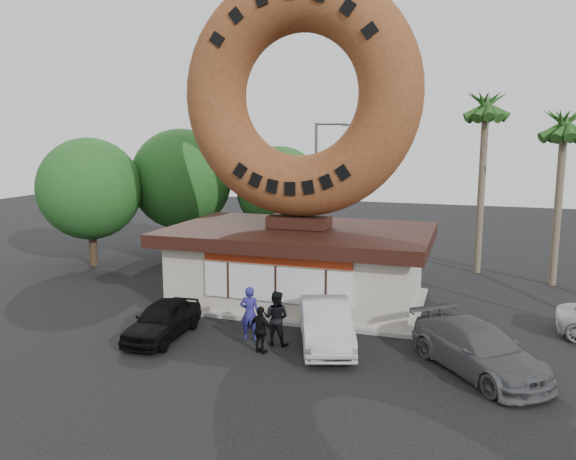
% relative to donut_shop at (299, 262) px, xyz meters
% --- Properties ---
extents(ground, '(90.00, 90.00, 0.00)m').
position_rel_donut_shop_xyz_m(ground, '(0.00, -5.98, -1.77)').
color(ground, black).
rests_on(ground, ground).
extents(donut_shop, '(11.20, 7.20, 3.80)m').
position_rel_donut_shop_xyz_m(donut_shop, '(0.00, 0.00, 0.00)').
color(donut_shop, beige).
rests_on(donut_shop, ground).
extents(giant_donut, '(10.18, 2.60, 10.18)m').
position_rel_donut_shop_xyz_m(giant_donut, '(0.00, 0.02, 7.13)').
color(giant_donut, brown).
rests_on(giant_donut, donut_shop).
extents(tree_west, '(6.00, 6.00, 7.65)m').
position_rel_donut_shop_xyz_m(tree_west, '(-9.50, 7.02, 2.87)').
color(tree_west, '#473321').
rests_on(tree_west, ground).
extents(tree_mid, '(5.20, 5.20, 6.63)m').
position_rel_donut_shop_xyz_m(tree_mid, '(-4.00, 9.02, 2.25)').
color(tree_mid, '#473321').
rests_on(tree_mid, ground).
extents(tree_far, '(5.60, 5.60, 7.14)m').
position_rel_donut_shop_xyz_m(tree_far, '(-13.00, 3.02, 2.56)').
color(tree_far, '#473321').
rests_on(tree_far, ground).
extents(palm_near, '(2.60, 2.60, 9.75)m').
position_rel_donut_shop_xyz_m(palm_near, '(7.50, 8.02, 6.65)').
color(palm_near, '#726651').
rests_on(palm_near, ground).
extents(palm_far, '(2.60, 2.60, 8.75)m').
position_rel_donut_shop_xyz_m(palm_far, '(11.00, 6.52, 5.72)').
color(palm_far, '#726651').
rests_on(palm_far, ground).
extents(street_lamp, '(2.11, 0.20, 8.00)m').
position_rel_donut_shop_xyz_m(street_lamp, '(-1.86, 10.02, 2.72)').
color(street_lamp, '#59595E').
rests_on(street_lamp, ground).
extents(person_left, '(0.77, 0.56, 1.96)m').
position_rel_donut_shop_xyz_m(person_left, '(-0.28, -5.08, -0.79)').
color(person_left, navy).
rests_on(person_left, ground).
extents(person_center, '(0.97, 0.77, 1.93)m').
position_rel_donut_shop_xyz_m(person_center, '(0.77, -5.23, -0.80)').
color(person_center, black).
rests_on(person_center, ground).
extents(person_right, '(1.03, 0.70, 1.62)m').
position_rel_donut_shop_xyz_m(person_right, '(0.55, -6.14, -0.96)').
color(person_right, black).
rests_on(person_right, ground).
extents(car_black, '(1.78, 4.02, 1.34)m').
position_rel_donut_shop_xyz_m(car_black, '(-3.34, -5.88, -1.09)').
color(car_black, black).
rests_on(car_black, ground).
extents(car_silver, '(3.08, 4.98, 1.55)m').
position_rel_donut_shop_xyz_m(car_silver, '(2.43, -4.74, -0.99)').
color(car_silver, '#B3B3B8').
rests_on(car_silver, ground).
extents(car_grey, '(4.81, 5.23, 1.47)m').
position_rel_donut_shop_xyz_m(car_grey, '(7.46, -5.48, -1.03)').
color(car_grey, '#56585B').
rests_on(car_grey, ground).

